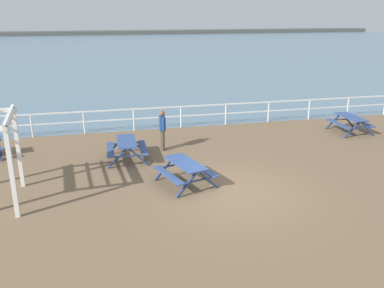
# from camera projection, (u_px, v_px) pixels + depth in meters

# --- Properties ---
(ground_plane) EXTENTS (30.00, 24.00, 0.20)m
(ground_plane) POSITION_uv_depth(u_px,v_px,m) (232.00, 195.00, 12.97)
(ground_plane) COLOR brown
(sea_band) EXTENTS (142.00, 90.00, 0.01)m
(sea_band) POSITION_uv_depth(u_px,v_px,m) (119.00, 49.00, 61.72)
(sea_band) COLOR slate
(sea_band) RESTS_ON ground
(distant_shoreline) EXTENTS (142.00, 6.00, 1.80)m
(distant_shoreline) POSITION_uv_depth(u_px,v_px,m) (108.00, 34.00, 101.49)
(distant_shoreline) COLOR #4C4C47
(distant_shoreline) RESTS_ON ground
(seaward_railing) EXTENTS (23.07, 0.07, 1.08)m
(seaward_railing) POSITION_uv_depth(u_px,v_px,m) (181.00, 112.00, 19.87)
(seaward_railing) COLOR white
(seaward_railing) RESTS_ON ground
(picnic_table_near_left) EXTENTS (1.56, 1.82, 0.80)m
(picnic_table_near_left) POSITION_uv_depth(u_px,v_px,m) (350.00, 120.00, 19.14)
(picnic_table_near_left) COLOR #334C84
(picnic_table_near_left) RESTS_ON ground
(picnic_table_mid_centre) EXTENTS (1.95, 2.15, 0.80)m
(picnic_table_mid_centre) POSITION_uv_depth(u_px,v_px,m) (185.00, 168.00, 13.33)
(picnic_table_mid_centre) COLOR #334C84
(picnic_table_mid_centre) RESTS_ON ground
(picnic_table_far_left) EXTENTS (1.59, 1.84, 0.80)m
(picnic_table_far_left) POSITION_uv_depth(u_px,v_px,m) (127.00, 145.00, 15.56)
(picnic_table_far_left) COLOR #334C84
(picnic_table_far_left) RESTS_ON ground
(visitor) EXTENTS (0.23, 0.53, 1.66)m
(visitor) POSITION_uv_depth(u_px,v_px,m) (162.00, 128.00, 16.57)
(visitor) COLOR #4C4233
(visitor) RESTS_ON ground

